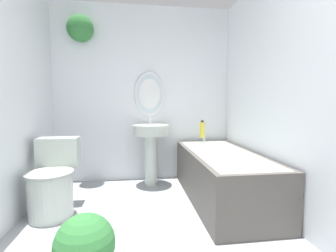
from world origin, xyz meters
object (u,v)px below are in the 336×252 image
Objects in this scene: pedestal_sink at (151,142)px; shampoo_bottle at (202,130)px; potted_plant at (85,249)px; bathtub at (222,175)px; toilet at (53,183)px.

pedestal_sink is 3.89× the size of shampoo_bottle.
bathtub is at bearing 42.52° from potted_plant.
bathtub is (0.75, -0.61, -0.29)m from pedestal_sink.
toilet is at bearing -156.17° from shampoo_bottle.
pedestal_sink is at bearing 140.95° from bathtub.
shampoo_bottle is at bearing 23.83° from toilet.
potted_plant is (-1.20, -1.80, -0.48)m from shampoo_bottle.
toilet is 1.25m from pedestal_sink.
toilet is at bearing 115.60° from potted_plant.
shampoo_bottle reaches higher than potted_plant.
toilet is 0.44× the size of bathtub.
toilet is 1.91m from shampoo_bottle.
shampoo_bottle is (-0.05, 0.65, 0.44)m from bathtub.
shampoo_bottle is at bearing 94.43° from bathtub.
bathtub is 3.72× the size of potted_plant.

